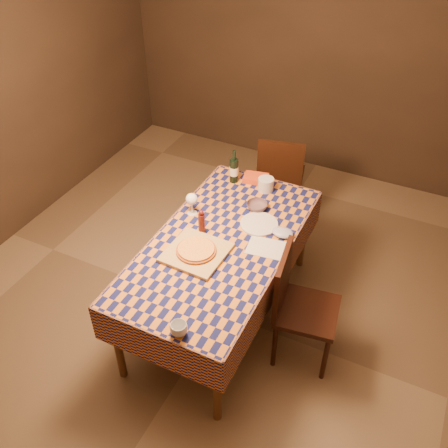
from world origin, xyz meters
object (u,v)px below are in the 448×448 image
(bowl, at_px, (257,206))
(chair_far, at_px, (280,174))
(cutting_board, at_px, (196,253))
(wine_bottle, at_px, (234,170))
(white_plate, at_px, (259,224))
(chair_right, at_px, (297,302))
(dining_table, at_px, (221,250))
(pizza, at_px, (196,250))

(bowl, relative_size, chair_far, 0.17)
(cutting_board, height_order, wine_bottle, wine_bottle)
(bowl, distance_m, chair_far, 0.95)
(wine_bottle, height_order, white_plate, wine_bottle)
(chair_right, bearing_deg, chair_far, 114.99)
(dining_table, height_order, white_plate, white_plate)
(cutting_board, relative_size, chair_right, 0.43)
(dining_table, relative_size, bowl, 11.38)
(cutting_board, relative_size, bowl, 2.48)
(chair_far, bearing_deg, bowl, -81.86)
(pizza, height_order, wine_bottle, wine_bottle)
(dining_table, xyz_separation_m, wine_bottle, (-0.25, 0.74, 0.19))
(dining_table, distance_m, white_plate, 0.35)
(wine_bottle, bearing_deg, chair_right, -43.37)
(white_plate, height_order, chair_far, chair_far)
(pizza, xyz_separation_m, chair_right, (0.73, 0.11, -0.29))
(dining_table, height_order, chair_far, chair_far)
(cutting_board, height_order, pizza, pizza)
(chair_far, bearing_deg, wine_bottle, -107.23)
(pizza, height_order, white_plate, pizza)
(bowl, distance_m, wine_bottle, 0.43)
(white_plate, xyz_separation_m, chair_far, (-0.22, 1.08, -0.26))
(cutting_board, bearing_deg, bowl, 75.35)
(white_plate, bearing_deg, wine_bottle, 133.18)
(chair_right, bearing_deg, bowl, 134.52)
(cutting_board, bearing_deg, chair_far, 88.30)
(wine_bottle, relative_size, chair_right, 0.32)
(pizza, bearing_deg, chair_right, 8.46)
(dining_table, bearing_deg, bowl, 80.92)
(pizza, relative_size, white_plate, 1.23)
(wine_bottle, bearing_deg, white_plate, -46.82)
(wine_bottle, distance_m, chair_far, 0.75)
(pizza, xyz_separation_m, white_plate, (0.27, 0.49, -0.03))
(dining_table, distance_m, pizza, 0.24)
(white_plate, bearing_deg, chair_right, -39.83)
(dining_table, distance_m, cutting_board, 0.23)
(wine_bottle, bearing_deg, chair_far, 72.77)
(dining_table, distance_m, bowl, 0.50)
(chair_right, bearing_deg, cutting_board, -171.54)
(wine_bottle, xyz_separation_m, chair_right, (0.88, -0.83, -0.36))
(dining_table, bearing_deg, wine_bottle, 108.39)
(chair_far, height_order, chair_right, same)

